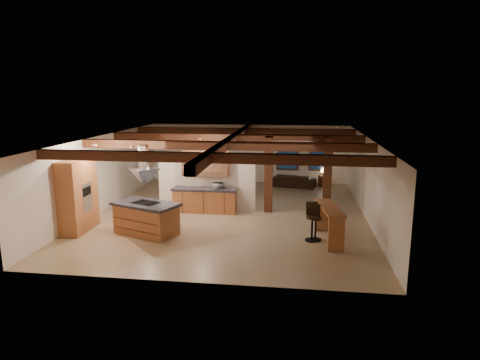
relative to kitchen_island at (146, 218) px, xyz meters
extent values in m
plane|color=tan|center=(2.35, 2.63, -0.53)|extent=(12.00, 12.00, 0.00)
plane|color=silver|center=(2.35, 8.63, 0.92)|extent=(10.00, 0.00, 10.00)
plane|color=silver|center=(2.35, -3.37, 0.92)|extent=(10.00, 0.00, 10.00)
plane|color=silver|center=(-2.65, 2.63, 0.92)|extent=(0.00, 12.00, 12.00)
plane|color=silver|center=(7.35, 2.63, 0.92)|extent=(0.00, 12.00, 12.00)
plane|color=#3A1B12|center=(2.35, 2.63, 2.37)|extent=(12.00, 12.00, 0.00)
cube|color=#38190E|center=(2.35, -1.37, 2.23)|extent=(10.00, 0.25, 0.28)
cube|color=#38190E|center=(2.35, 1.33, 2.23)|extent=(10.00, 0.25, 0.28)
cube|color=#38190E|center=(2.35, 3.93, 2.23)|extent=(10.00, 0.25, 0.28)
cube|color=#38190E|center=(2.35, 6.63, 2.23)|extent=(10.00, 0.25, 0.28)
cube|color=#38190E|center=(2.35, 2.63, 2.23)|extent=(0.28, 12.00, 0.28)
cube|color=#38190E|center=(3.75, 3.13, 0.92)|extent=(0.30, 0.30, 2.90)
cube|color=#38190E|center=(5.95, 3.13, 0.92)|extent=(0.30, 0.30, 2.90)
cube|color=#38190E|center=(4.85, 3.13, 2.07)|extent=(2.50, 0.28, 0.28)
cube|color=silver|center=(1.35, 3.13, 0.57)|extent=(3.80, 0.18, 2.20)
cube|color=#A16333|center=(-2.32, 0.03, 0.67)|extent=(0.64, 1.60, 2.40)
cube|color=silver|center=(-2.02, 0.03, 0.62)|extent=(0.06, 0.62, 0.95)
cube|color=black|center=(-1.98, 0.03, 0.82)|extent=(0.01, 0.50, 0.28)
cube|color=#A16333|center=(1.35, 2.74, -0.10)|extent=(2.40, 0.60, 0.86)
cube|color=black|center=(1.35, 2.74, 0.37)|extent=(2.50, 0.66, 0.08)
cube|color=#A16333|center=(1.35, 2.95, 1.32)|extent=(1.80, 0.34, 0.95)
cube|color=silver|center=(1.35, 2.77, 1.32)|extent=(1.74, 0.02, 0.90)
pyramid|color=silver|center=(0.00, 0.00, 1.20)|extent=(1.10, 1.10, 0.45)
cube|color=silver|center=(0.00, 0.00, 2.01)|extent=(0.26, 0.22, 0.73)
cube|color=#38190E|center=(4.35, 8.57, 0.97)|extent=(1.10, 0.05, 1.70)
cube|color=black|center=(4.35, 8.54, 0.97)|extent=(0.95, 0.02, 1.55)
cube|color=#38190E|center=(5.95, 8.57, 0.97)|extent=(1.10, 0.05, 1.70)
cube|color=black|center=(5.95, 8.54, 0.97)|extent=(0.95, 0.02, 1.55)
cube|color=#38190E|center=(0.85, 8.57, 1.17)|extent=(0.65, 0.04, 0.85)
cube|color=#265A39|center=(0.85, 8.54, 1.17)|extent=(0.55, 0.01, 0.75)
cylinder|color=silver|center=(-0.25, -0.17, 2.34)|extent=(0.16, 0.16, 0.03)
cylinder|color=silver|center=(1.35, 2.13, 2.34)|extent=(0.16, 0.16, 0.03)
cylinder|color=silver|center=(-1.65, 0.13, 2.34)|extent=(0.16, 0.16, 0.03)
cube|color=#A16333|center=(0.00, 0.00, -0.05)|extent=(2.21, 1.67, 0.95)
cube|color=black|center=(0.00, 0.00, 0.46)|extent=(2.38, 1.84, 0.09)
cube|color=black|center=(0.00, 0.00, 0.51)|extent=(0.97, 0.82, 0.02)
imported|color=#39170E|center=(1.80, 4.96, -0.22)|extent=(1.91, 1.35, 0.61)
imported|color=black|center=(4.69, 7.65, -0.23)|extent=(2.20, 1.30, 0.60)
imported|color=silver|center=(1.87, 2.74, 0.52)|extent=(0.43, 0.32, 0.22)
cube|color=#A16333|center=(5.83, 0.11, 0.53)|extent=(0.83, 2.12, 0.06)
cube|color=#A16333|center=(5.98, -0.81, -0.01)|extent=(0.47, 0.17, 1.03)
cube|color=#A16333|center=(5.69, 1.02, -0.01)|extent=(0.47, 0.17, 1.03)
cube|color=#38190E|center=(6.12, 8.08, -0.27)|extent=(0.50, 0.50, 0.51)
cylinder|color=black|center=(6.12, 8.08, 0.07)|extent=(0.07, 0.07, 0.18)
cone|color=#FFDC99|center=(6.12, 8.08, 0.25)|extent=(0.31, 0.31, 0.20)
cylinder|color=black|center=(5.43, 0.08, 0.17)|extent=(0.35, 0.35, 0.07)
cube|color=black|center=(5.40, 0.24, 0.39)|extent=(0.33, 0.10, 0.39)
cylinder|color=black|center=(5.43, 0.08, -0.18)|extent=(0.06, 0.06, 0.68)
cylinder|color=black|center=(5.43, 0.08, -0.51)|extent=(0.39, 0.39, 0.03)
cylinder|color=black|center=(5.32, 0.01, 0.23)|extent=(0.38, 0.38, 0.07)
cube|color=black|center=(5.30, 0.19, 0.47)|extent=(0.36, 0.08, 0.42)
cylinder|color=black|center=(5.32, 0.01, -0.15)|extent=(0.06, 0.06, 0.74)
cylinder|color=black|center=(5.32, 0.01, -0.51)|extent=(0.42, 0.42, 0.03)
cube|color=#38190E|center=(1.00, 4.45, -0.09)|extent=(0.48, 0.48, 0.06)
cube|color=#38190E|center=(1.04, 4.65, 0.26)|extent=(0.40, 0.14, 0.72)
cylinder|color=#38190E|center=(0.80, 4.32, -0.33)|extent=(0.05, 0.05, 0.40)
cylinder|color=#38190E|center=(1.12, 4.25, -0.33)|extent=(0.05, 0.05, 0.40)
cylinder|color=#38190E|center=(0.87, 4.64, -0.33)|extent=(0.05, 0.05, 0.40)
cylinder|color=#38190E|center=(1.19, 4.57, -0.33)|extent=(0.05, 0.05, 0.40)
cube|color=#38190E|center=(1.29, 5.76, -0.09)|extent=(0.48, 0.48, 0.06)
cube|color=#38190E|center=(1.25, 5.56, 0.26)|extent=(0.40, 0.14, 0.72)
cylinder|color=#38190E|center=(1.49, 5.88, -0.33)|extent=(0.05, 0.05, 0.40)
cylinder|color=#38190E|center=(1.17, 5.96, -0.33)|extent=(0.05, 0.05, 0.40)
cylinder|color=#38190E|center=(1.42, 5.57, -0.33)|extent=(0.05, 0.05, 0.40)
cylinder|color=#38190E|center=(1.10, 5.64, -0.33)|extent=(0.05, 0.05, 0.40)
cube|color=#38190E|center=(2.31, 4.15, -0.09)|extent=(0.48, 0.48, 0.06)
cube|color=#38190E|center=(2.35, 4.35, 0.26)|extent=(0.40, 0.14, 0.72)
cylinder|color=#38190E|center=(2.11, 4.03, -0.33)|extent=(0.05, 0.05, 0.40)
cylinder|color=#38190E|center=(2.43, 3.95, -0.33)|extent=(0.05, 0.05, 0.40)
cylinder|color=#38190E|center=(2.19, 4.35, -0.33)|extent=(0.05, 0.05, 0.40)
cylinder|color=#38190E|center=(2.50, 4.27, -0.33)|extent=(0.05, 0.05, 0.40)
cube|color=#38190E|center=(2.61, 5.46, -0.09)|extent=(0.48, 0.48, 0.06)
cube|color=#38190E|center=(2.56, 5.27, 0.26)|extent=(0.40, 0.14, 0.72)
cylinder|color=#38190E|center=(2.80, 5.59, -0.33)|extent=(0.05, 0.05, 0.40)
cylinder|color=#38190E|center=(2.48, 5.66, -0.33)|extent=(0.05, 0.05, 0.40)
cylinder|color=#38190E|center=(2.73, 5.27, -0.33)|extent=(0.05, 0.05, 0.40)
cylinder|color=#38190E|center=(2.41, 5.34, -0.33)|extent=(0.05, 0.05, 0.40)
camera|label=1|loc=(4.78, -12.79, 4.03)|focal=32.00mm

